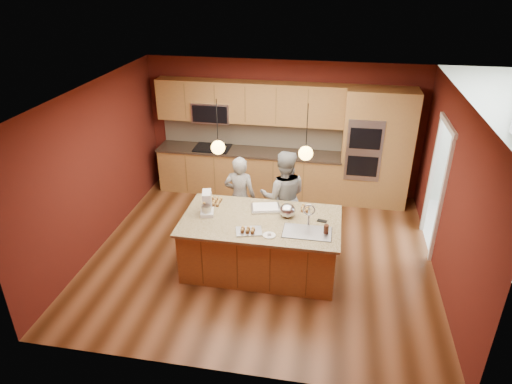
% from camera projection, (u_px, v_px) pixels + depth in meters
% --- Properties ---
extents(floor, '(5.50, 5.50, 0.00)m').
position_uv_depth(floor, '(262.00, 253.00, 7.61)').
color(floor, '#43230F').
rests_on(floor, ground).
extents(ceiling, '(5.50, 5.50, 0.00)m').
position_uv_depth(ceiling, '(263.00, 94.00, 6.39)').
color(ceiling, white).
rests_on(ceiling, ground).
extents(wall_back, '(5.50, 0.00, 5.50)m').
position_uv_depth(wall_back, '(283.00, 128.00, 9.19)').
color(wall_back, '#4D1710').
rests_on(wall_back, ground).
extents(wall_front, '(5.50, 0.00, 5.50)m').
position_uv_depth(wall_front, '(223.00, 281.00, 4.80)').
color(wall_front, '#4D1710').
rests_on(wall_front, ground).
extents(wall_left, '(0.00, 5.00, 5.00)m').
position_uv_depth(wall_left, '(96.00, 168.00, 7.43)').
color(wall_left, '#4D1710').
rests_on(wall_left, ground).
extents(wall_right, '(0.00, 5.00, 5.00)m').
position_uv_depth(wall_right, '(451.00, 195.00, 6.56)').
color(wall_right, '#4D1710').
rests_on(wall_right, ground).
extents(cabinet_run, '(3.74, 0.64, 2.30)m').
position_uv_depth(cabinet_run, '(248.00, 147.00, 9.24)').
color(cabinet_run, '#906038').
rests_on(cabinet_run, floor).
extents(oven_column, '(1.30, 0.62, 2.30)m').
position_uv_depth(oven_column, '(376.00, 149.00, 8.72)').
color(oven_column, '#906038').
rests_on(oven_column, floor).
extents(doorway_trim, '(0.08, 1.11, 2.20)m').
position_uv_depth(doorway_trim, '(436.00, 189.00, 7.41)').
color(doorway_trim, silver).
rests_on(doorway_trim, wall_right).
extents(pendant_left, '(0.20, 0.20, 0.80)m').
position_uv_depth(pendant_left, '(218.00, 147.00, 6.45)').
color(pendant_left, black).
rests_on(pendant_left, ceiling).
extents(pendant_right, '(0.20, 0.20, 0.80)m').
position_uv_depth(pendant_right, '(306.00, 153.00, 6.26)').
color(pendant_right, black).
rests_on(pendant_right, ceiling).
extents(island, '(2.39, 1.34, 1.26)m').
position_uv_depth(island, '(262.00, 244.00, 7.05)').
color(island, '#906038').
rests_on(island, floor).
extents(person_left, '(0.54, 0.36, 1.49)m').
position_uv_depth(person_left, '(240.00, 197.00, 7.82)').
color(person_left, black).
rests_on(person_left, floor).
extents(person_right, '(0.87, 0.72, 1.64)m').
position_uv_depth(person_right, '(283.00, 197.00, 7.66)').
color(person_right, slate).
rests_on(person_right, floor).
extents(stand_mixer, '(0.25, 0.30, 0.37)m').
position_uv_depth(stand_mixer, '(207.00, 205.00, 6.95)').
color(stand_mixer, silver).
rests_on(stand_mixer, island).
extents(sheet_cake, '(0.51, 0.43, 0.05)m').
position_uv_depth(sheet_cake, '(265.00, 208.00, 7.15)').
color(sheet_cake, '#BCBDC2').
rests_on(sheet_cake, island).
extents(cooling_rack, '(0.43, 0.35, 0.02)m').
position_uv_depth(cooling_rack, '(249.00, 231.00, 6.55)').
color(cooling_rack, '#A7A9AF').
rests_on(cooling_rack, island).
extents(mixing_bowl, '(0.25, 0.25, 0.21)m').
position_uv_depth(mixing_bowl, '(287.00, 211.00, 6.91)').
color(mixing_bowl, silver).
rests_on(mixing_bowl, island).
extents(plate, '(0.18, 0.18, 0.01)m').
position_uv_depth(plate, '(269.00, 235.00, 6.46)').
color(plate, white).
rests_on(plate, island).
extents(tumbler, '(0.07, 0.07, 0.14)m').
position_uv_depth(tumbler, '(326.00, 229.00, 6.48)').
color(tumbler, '#381D13').
rests_on(tumbler, island).
extents(phone, '(0.16, 0.11, 0.01)m').
position_uv_depth(phone, '(322.00, 221.00, 6.82)').
color(phone, black).
rests_on(phone, island).
extents(cupcakes_left, '(0.28, 0.28, 0.06)m').
position_uv_depth(cupcakes_left, '(213.00, 201.00, 7.33)').
color(cupcakes_left, '#B58841').
rests_on(cupcakes_left, island).
extents(cupcakes_rack, '(0.22, 0.14, 0.07)m').
position_uv_depth(cupcakes_rack, '(248.00, 230.00, 6.51)').
color(cupcakes_rack, '#B58841').
rests_on(cupcakes_rack, island).
extents(cupcakes_right, '(0.14, 0.21, 0.06)m').
position_uv_depth(cupcakes_right, '(305.00, 208.00, 7.12)').
color(cupcakes_right, '#B58841').
rests_on(cupcakes_right, island).
extents(dryer, '(0.57, 0.59, 0.89)m').
position_uv_depth(dryer, '(511.00, 208.00, 8.09)').
color(dryer, silver).
rests_on(dryer, floor).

